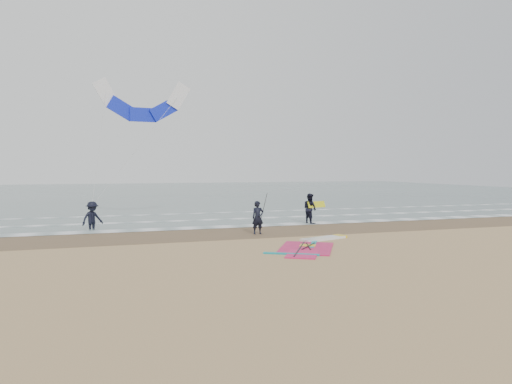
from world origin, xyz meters
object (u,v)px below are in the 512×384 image
object	(u,v)px
person_wading	(92,212)
surf_kite	(143,105)
person_walking	(310,209)
person_standing	(258,218)
windsurf_rig	(312,245)

from	to	relation	value
person_wading	surf_kite	world-z (taller)	surf_kite
person_wading	surf_kite	xyz separation A→B (m)	(3.07, 3.44, 6.58)
person_wading	surf_kite	distance (m)	8.04
surf_kite	person_walking	bearing A→B (deg)	-26.18
person_standing	person_wading	bearing A→B (deg)	148.80
person_standing	person_wading	world-z (taller)	person_wading
person_walking	person_wading	distance (m)	12.80
windsurf_rig	person_wading	world-z (taller)	person_wading
windsurf_rig	surf_kite	bearing A→B (deg)	117.67
person_standing	surf_kite	distance (m)	11.67
windsurf_rig	person_wading	distance (m)	12.93
person_walking	person_wading	bearing A→B (deg)	67.13
windsurf_rig	surf_kite	xyz separation A→B (m)	(-6.40, 12.20, 7.51)
person_standing	surf_kite	size ratio (longest dim) A/B	0.22
person_standing	person_walking	size ratio (longest dim) A/B	0.92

